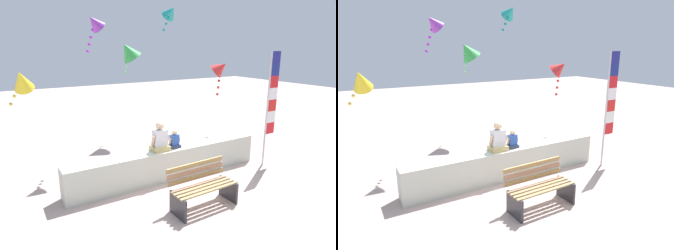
% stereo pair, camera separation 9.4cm
% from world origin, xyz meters
% --- Properties ---
extents(ground_plane, '(40.00, 40.00, 0.00)m').
position_xyz_m(ground_plane, '(0.00, 0.00, 0.00)').
color(ground_plane, '#BA9F93').
extents(seawall_ledge, '(5.13, 0.51, 0.76)m').
position_xyz_m(seawall_ledge, '(0.00, 1.11, 0.38)').
color(seawall_ledge, beige).
rests_on(seawall_ledge, ground).
extents(park_bench, '(1.43, 0.65, 0.88)m').
position_xyz_m(park_bench, '(-0.12, -0.43, 0.41)').
color(park_bench, '#9B7E50').
rests_on(park_bench, ground).
extents(person_adult, '(0.47, 0.34, 0.72)m').
position_xyz_m(person_adult, '(-0.25, 1.10, 1.04)').
color(person_adult, tan).
rests_on(person_adult, seawall_ledge).
extents(person_child, '(0.30, 0.22, 0.46)m').
position_xyz_m(person_child, '(0.16, 1.10, 0.94)').
color(person_child, '#2B324B').
rests_on(person_child, seawall_ledge).
extents(flag_banner, '(0.36, 0.05, 3.07)m').
position_xyz_m(flag_banner, '(2.77, 0.48, 1.79)').
color(flag_banner, '#B7B7BC').
rests_on(flag_banner, ground).
extents(kite_green, '(0.87, 0.79, 1.16)m').
position_xyz_m(kite_green, '(0.51, 4.57, 3.03)').
color(kite_green, green).
extents(kite_purple, '(0.62, 0.69, 1.03)m').
position_xyz_m(kite_purple, '(-1.07, 3.03, 3.76)').
color(kite_purple, purple).
extents(kite_yellow, '(0.64, 0.75, 0.90)m').
position_xyz_m(kite_yellow, '(-2.94, 2.70, 2.43)').
color(kite_yellow, yellow).
extents(kite_red, '(0.73, 0.75, 1.06)m').
position_xyz_m(kite_red, '(2.26, 1.95, 2.57)').
color(kite_red, red).
extents(kite_teal, '(0.60, 0.62, 0.86)m').
position_xyz_m(kite_teal, '(1.46, 3.44, 4.20)').
color(kite_teal, teal).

